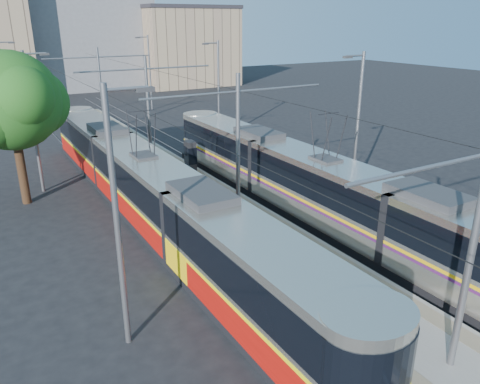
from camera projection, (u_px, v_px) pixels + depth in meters
ground at (351, 304)px, 16.66m from camera, size 160.00×160.00×0.00m
platform at (168, 173)px, 30.35m from camera, size 4.00×50.00×0.30m
tactile_strip_left at (147, 174)px, 29.61m from camera, size 0.70×50.00×0.01m
tactile_strip_right at (189, 168)px, 30.99m from camera, size 0.70×50.00×0.01m
rails at (168, 175)px, 30.40m from camera, size 8.71×70.00×0.03m
tram_left at (146, 187)px, 23.18m from camera, size 2.43×31.91×5.50m
tram_right at (324, 188)px, 22.56m from camera, size 2.43×29.12×5.50m
catenary at (183, 113)px, 26.54m from camera, size 9.20×70.00×7.00m
street_lamps at (143, 102)px, 32.19m from camera, size 15.18×38.22×8.00m
shelter at (190, 156)px, 29.72m from camera, size 0.65×0.97×2.04m
tree at (17, 102)px, 24.28m from camera, size 5.62×5.19×8.16m
building_centre at (81, 32)px, 68.56m from camera, size 18.36×14.28×15.56m
building_right at (186, 46)px, 71.07m from camera, size 14.28×10.20×11.57m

